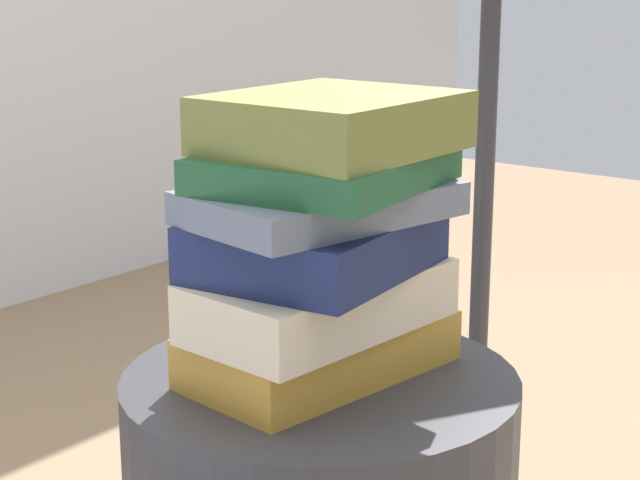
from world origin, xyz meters
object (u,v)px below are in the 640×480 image
Objects in this scene: book_ochre at (320,349)px; book_cream at (321,300)px; book_slate at (321,203)px; book_navy at (314,244)px; book_olive at (333,123)px; book_forest at (327,168)px.

book_cream reaches higher than book_ochre.
book_slate reaches higher than book_ochre.
book_cream is at bearing 47.10° from book_slate.
book_ochre is 0.17m from book_slate.
book_slate reaches higher than book_cream.
book_slate is (-0.01, -0.01, 0.11)m from book_cream.
book_navy is (-0.01, 0.00, 0.12)m from book_ochre.
book_slate is 0.08m from book_olive.
book_cream is at bearing -76.18° from book_navy.
book_forest is at bearing 7.82° from book_slate.
book_navy is 0.05m from book_slate.
book_forest is (0.01, -0.00, 0.04)m from book_slate.
book_cream is 0.11m from book_slate.
book_olive is at bearing -64.72° from book_navy.
book_olive is at bearing -51.97° from book_forest.
book_navy reaches higher than book_cream.
book_ochre is 1.02× the size of book_cream.
book_olive is at bearing -81.25° from book_ochre.
book_cream is 1.20× the size of book_forest.
book_navy reaches higher than book_ochre.
book_slate is (-0.01, -0.01, 0.17)m from book_ochre.
book_cream is 1.22× the size of book_olive.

